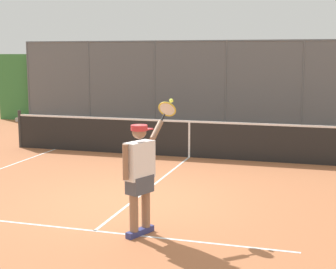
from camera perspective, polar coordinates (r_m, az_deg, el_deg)
name	(u,v)px	position (r m, az deg, el deg)	size (l,w,h in m)	color
ground_plane	(133,201)	(9.45, -3.91, -7.40)	(60.00, 60.00, 0.00)	#B76B42
court_line_markings	(88,236)	(7.80, -8.84, -11.06)	(7.84, 10.66, 0.01)	white
fence_backdrop	(229,91)	(18.78, 6.76, 4.81)	(18.70, 1.37, 3.13)	#565B60
tennis_net	(189,138)	(13.24, 2.39, -0.44)	(10.08, 0.09, 1.07)	#2D2D2D
tennis_player	(140,171)	(7.51, -3.11, -4.06)	(0.51, 1.37, 1.95)	navy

